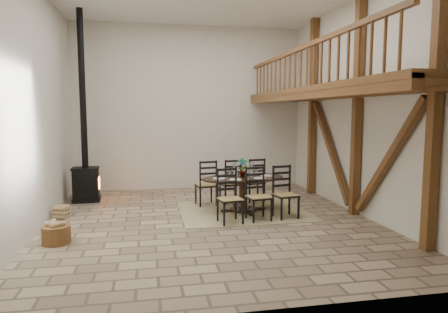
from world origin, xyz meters
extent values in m
plane|color=tan|center=(0.00, 0.00, 0.00)|extent=(8.00, 8.00, 0.00)
cube|color=beige|center=(0.00, 4.00, 2.50)|extent=(7.00, 0.02, 5.00)
cube|color=beige|center=(0.00, -4.00, 2.50)|extent=(7.00, 0.02, 5.00)
cube|color=beige|center=(-3.50, 0.00, 2.50)|extent=(0.02, 8.00, 5.00)
cube|color=beige|center=(3.50, 0.00, 2.50)|extent=(0.02, 8.00, 5.00)
cube|color=brown|center=(3.38, -2.50, 2.50)|extent=(0.18, 0.18, 5.00)
cube|color=brown|center=(3.38, 0.00, 2.50)|extent=(0.18, 0.18, 5.00)
cube|color=brown|center=(3.38, 2.50, 2.50)|extent=(0.18, 0.18, 5.00)
cube|color=brown|center=(3.38, -1.25, 1.40)|extent=(0.14, 2.16, 2.54)
cube|color=brown|center=(3.38, 1.25, 1.40)|extent=(0.14, 2.16, 2.54)
cube|color=brown|center=(3.38, 0.00, 2.80)|extent=(0.20, 7.80, 0.20)
cube|color=brown|center=(2.70, 0.00, 2.85)|extent=(1.60, 7.80, 0.12)
cube|color=brown|center=(2.00, 0.00, 2.75)|extent=(0.18, 7.80, 0.22)
cube|color=brown|center=(2.00, 0.00, 3.75)|extent=(0.09, 7.60, 0.09)
cube|color=brown|center=(2.00, 0.00, 3.33)|extent=(0.06, 7.60, 0.86)
cube|color=tan|center=(0.90, 0.74, 0.01)|extent=(3.00, 2.50, 0.02)
ellipsoid|color=black|center=(0.90, 0.74, 0.81)|extent=(2.17, 1.50, 0.04)
cylinder|color=black|center=(0.90, 0.74, 0.39)|extent=(0.20, 0.20, 0.75)
cylinder|color=black|center=(0.90, 0.74, 0.05)|extent=(0.62, 0.62, 0.06)
cube|color=tan|center=(0.38, -0.24, 0.53)|extent=(0.55, 0.53, 0.04)
cube|color=black|center=(0.38, -0.24, 0.25)|extent=(0.53, 0.53, 0.51)
cube|color=black|center=(0.35, -0.03, 0.84)|extent=(0.42, 0.11, 0.66)
cube|color=tan|center=(1.03, -0.14, 0.53)|extent=(0.55, 0.53, 0.04)
cube|color=black|center=(1.03, -0.14, 0.25)|extent=(0.53, 0.53, 0.51)
cube|color=black|center=(1.00, 0.07, 0.84)|extent=(0.42, 0.11, 0.66)
cube|color=tan|center=(1.69, -0.04, 0.53)|extent=(0.55, 0.53, 0.04)
cube|color=black|center=(1.69, -0.04, 0.25)|extent=(0.53, 0.53, 0.51)
cube|color=black|center=(1.66, 0.17, 0.84)|extent=(0.42, 0.11, 0.66)
cube|color=tan|center=(0.11, 1.51, 0.53)|extent=(0.55, 0.53, 0.04)
cube|color=black|center=(0.11, 1.51, 0.25)|extent=(0.53, 0.53, 0.51)
cube|color=black|center=(0.15, 1.31, 0.84)|extent=(0.42, 0.11, 0.66)
cube|color=tan|center=(0.77, 1.61, 0.53)|extent=(0.55, 0.53, 0.04)
cube|color=black|center=(0.77, 1.61, 0.25)|extent=(0.53, 0.53, 0.51)
cube|color=black|center=(0.80, 1.41, 0.84)|extent=(0.42, 0.11, 0.66)
cube|color=tan|center=(1.43, 1.71, 0.53)|extent=(0.55, 0.53, 0.04)
cube|color=black|center=(1.43, 1.71, 0.25)|extent=(0.53, 0.53, 0.51)
cube|color=black|center=(1.46, 1.50, 0.84)|extent=(0.42, 0.11, 0.66)
cube|color=white|center=(0.90, 0.74, 0.84)|extent=(1.65, 1.00, 0.01)
cube|color=white|center=(0.90, 0.74, 0.92)|extent=(1.03, 0.48, 0.18)
cylinder|color=white|center=(0.71, 0.71, 1.00)|extent=(0.12, 0.12, 0.34)
cylinder|color=white|center=(1.10, 0.77, 1.00)|extent=(0.12, 0.12, 0.34)
cylinder|color=silver|center=(0.71, 0.71, 0.91)|extent=(0.06, 0.06, 0.16)
cylinder|color=silver|center=(1.10, 0.77, 0.91)|extent=(0.06, 0.06, 0.16)
imported|color=#4C723F|center=(0.89, 0.79, 1.06)|extent=(0.27, 0.20, 0.46)
cube|color=black|center=(-2.95, 2.59, 0.05)|extent=(0.73, 0.58, 0.11)
cube|color=black|center=(-2.95, 2.59, 0.49)|extent=(0.68, 0.52, 0.76)
cube|color=#FF590C|center=(-2.62, 2.60, 0.49)|extent=(0.04, 0.31, 0.30)
cube|color=black|center=(-2.95, 2.59, 0.89)|extent=(0.72, 0.57, 0.04)
cylinder|color=black|center=(-2.95, 2.59, 2.96)|extent=(0.16, 0.16, 4.09)
cylinder|color=brown|center=(-2.98, -0.92, 0.16)|extent=(0.50, 0.50, 0.33)
cube|color=tan|center=(-2.98, -0.92, 0.37)|extent=(0.27, 0.27, 0.10)
cube|color=tan|center=(-3.25, 0.89, 0.15)|extent=(0.37, 0.37, 0.29)
camera|label=1|loc=(-1.33, -8.38, 2.37)|focal=32.00mm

